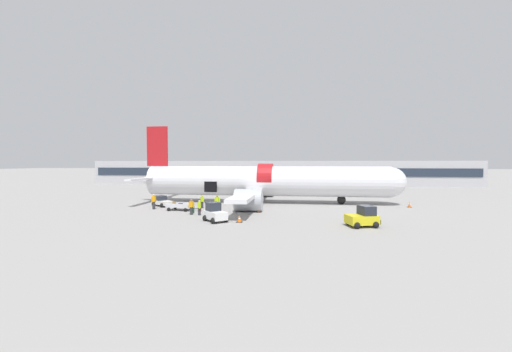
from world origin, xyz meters
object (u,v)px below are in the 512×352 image
object	(u,v)px
baggage_tug_rear	(162,202)
ground_crew_driver	(217,203)
ground_crew_loader_b	(154,201)
ground_crew_loader_a	(202,201)
baggage_tug_mid	(363,218)
baggage_tug_lead	(215,214)
baggage_cart_loading	(180,207)
ground_crew_supervisor	(199,207)
suitcase_on_tarmac_spare	(200,208)
airplane	(263,182)
ground_crew_helper	(191,206)
suitcase_on_tarmac_upright	(192,210)

from	to	relation	value
baggage_tug_rear	ground_crew_driver	xyz separation A→B (m)	(7.96, -3.08, 0.40)
ground_crew_loader_b	ground_crew_driver	size ratio (longest dim) A/B	0.98
ground_crew_loader_a	ground_crew_driver	bearing A→B (deg)	-40.58
baggage_tug_mid	ground_crew_loader_a	bearing A→B (deg)	153.08
baggage_tug_lead	baggage_tug_rear	size ratio (longest dim) A/B	0.84
baggage_tug_rear	baggage_cart_loading	bearing A→B (deg)	-39.40
baggage_tug_mid	ground_crew_supervisor	xyz separation A→B (m)	(-15.69, 3.70, 0.06)
ground_crew_driver	suitcase_on_tarmac_spare	size ratio (longest dim) A/B	2.20
airplane	ground_crew_loader_b	xyz separation A→B (m)	(-11.98, -7.56, -1.92)
ground_crew_driver	ground_crew_loader_b	bearing A→B (deg)	176.43
ground_crew_driver	ground_crew_supervisor	size ratio (longest dim) A/B	1.19
ground_crew_helper	ground_crew_supervisor	bearing A→B (deg)	-10.81
ground_crew_driver	ground_crew_helper	bearing A→B (deg)	-128.20
suitcase_on_tarmac_spare	ground_crew_loader_b	bearing A→B (deg)	171.35
suitcase_on_tarmac_spare	ground_crew_loader_a	bearing A→B (deg)	100.71
airplane	baggage_tug_mid	bearing A→B (deg)	-54.72
baggage_tug_lead	ground_crew_supervisor	distance (m)	4.03
ground_crew_loader_b	ground_crew_supervisor	world-z (taller)	ground_crew_loader_b
suitcase_on_tarmac_spare	ground_crew_driver	bearing A→B (deg)	11.80
ground_crew_loader_a	ground_crew_supervisor	xyz separation A→B (m)	(1.24, -4.89, -0.03)
baggage_tug_rear	baggage_tug_mid	bearing A→B (deg)	-23.16
ground_crew_loader_b	airplane	bearing A→B (deg)	32.26
airplane	ground_crew_helper	bearing A→B (deg)	-120.46
baggage_tug_lead	ground_crew_loader_a	xyz separation A→B (m)	(-3.76, 8.03, 0.12)
ground_crew_supervisor	airplane	bearing A→B (deg)	63.74
baggage_tug_rear	ground_crew_helper	distance (m)	8.22
baggage_tug_lead	ground_crew_helper	distance (m)	4.79
airplane	ground_crew_supervisor	distance (m)	12.30
ground_crew_supervisor	ground_crew_helper	bearing A→B (deg)	169.19
suitcase_on_tarmac_upright	suitcase_on_tarmac_spare	world-z (taller)	suitcase_on_tarmac_upright
airplane	ground_crew_driver	distance (m)	9.27
ground_crew_loader_b	ground_crew_helper	world-z (taller)	ground_crew_loader_b
baggage_cart_loading	ground_crew_loader_b	bearing A→B (deg)	174.22
baggage_tug_rear	suitcase_on_tarmac_spare	size ratio (longest dim) A/B	3.80
ground_crew_driver	suitcase_on_tarmac_spare	world-z (taller)	ground_crew_driver
airplane	ground_crew_loader_a	bearing A→B (deg)	-137.80
baggage_tug_lead	baggage_tug_rear	xyz separation A→B (m)	(-9.32, 9.06, -0.16)
airplane	suitcase_on_tarmac_upright	bearing A→B (deg)	-124.35
baggage_tug_mid	ground_crew_loader_b	bearing A→B (deg)	162.52
baggage_cart_loading	ground_crew_loader_b	world-z (taller)	ground_crew_loader_b
ground_crew_loader_b	ground_crew_helper	bearing A→B (deg)	-28.94
baggage_cart_loading	suitcase_on_tarmac_upright	bearing A→B (deg)	-40.22
ground_crew_helper	suitcase_on_tarmac_upright	distance (m)	1.23
baggage_cart_loading	ground_crew_helper	bearing A→B (deg)	-50.70
baggage_tug_lead	ground_crew_loader_a	distance (m)	8.87
baggage_tug_rear	suitcase_on_tarmac_spare	xyz separation A→B (m)	(6.03, -3.49, -0.20)
ground_crew_supervisor	suitcase_on_tarmac_upright	world-z (taller)	ground_crew_supervisor
suitcase_on_tarmac_upright	suitcase_on_tarmac_spare	xyz separation A→B (m)	(0.43, 1.16, -0.01)
baggage_tug_mid	ground_crew_supervisor	distance (m)	16.12
airplane	baggage_tug_rear	xyz separation A→B (m)	(-12.17, -4.96, -2.30)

